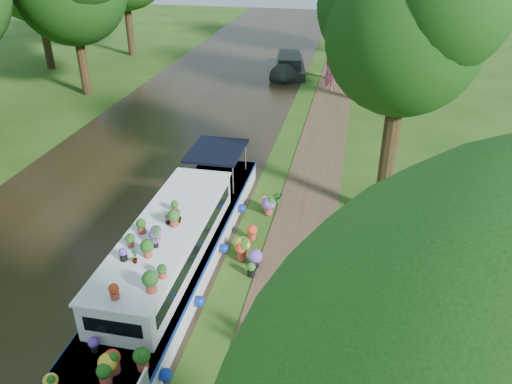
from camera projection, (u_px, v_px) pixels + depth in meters
The scene contains 10 objects.
ground at pixel (260, 250), 16.00m from camera, with size 100.00×100.00×0.00m, color #264C13.
canal_water at pixel (88, 229), 17.05m from camera, with size 10.00×100.00×0.02m, color black.
towpath at pixel (297, 254), 15.78m from camera, with size 2.20×100.00×0.03m, color #4D3824.
plant_boat at pixel (169, 256), 14.24m from camera, with size 2.29×13.52×2.29m.
tree_near_overhang at pixel (406, 23), 14.81m from camera, with size 5.52×5.28×8.99m.
second_boat at pixel (290, 65), 34.42m from camera, with size 2.76×6.79×1.27m.
sandwich_board at pixel (281, 349), 11.60m from camera, with size 0.69×0.61×1.05m.
pedestrian_pink at pixel (330, 76), 30.56m from camera, with size 0.64×0.42×1.76m, color #CA5386.
pedestrian_dark at pixel (332, 65), 32.79m from camera, with size 0.89×0.69×1.83m, color black.
verge_plant at pixel (278, 197), 18.59m from camera, with size 0.40×0.34×0.44m, color #20621D.
Camera 1 is at (2.52, -12.92, 9.27)m, focal length 35.00 mm.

